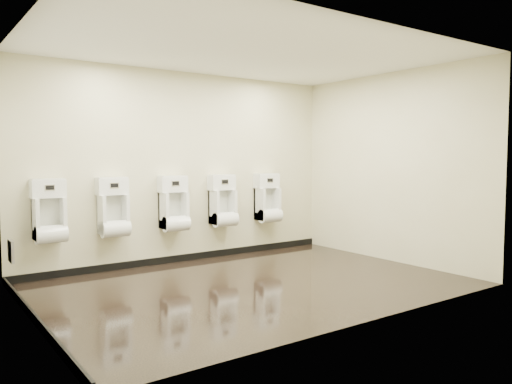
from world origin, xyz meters
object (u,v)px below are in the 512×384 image
urinal_2 (174,208)px  urinal_4 (268,202)px  urinal_1 (113,212)px  urinal_0 (50,216)px  access_panel (11,251)px  urinal_3 (223,205)px

urinal_2 → urinal_4: same height
urinal_1 → urinal_4: 2.58m
urinal_0 → urinal_4: (3.39, 0.00, 0.00)m
access_panel → urinal_0: urinal_0 is taller
access_panel → urinal_1: bearing=17.2°
access_panel → urinal_2: urinal_2 is taller
urinal_2 → urinal_3: (0.83, 0.00, 0.00)m
urinal_1 → urinal_2: size_ratio=1.00×
urinal_0 → urinal_2: 1.70m
urinal_0 → urinal_1: (0.81, 0.00, 0.00)m
access_panel → urinal_3: urinal_3 is taller
urinal_4 → urinal_1: bearing=180.0°
urinal_0 → urinal_2: bearing=0.0°
urinal_2 → urinal_3: bearing=0.0°
urinal_2 → urinal_4: size_ratio=1.00×
urinal_0 → urinal_1: bearing=0.0°
urinal_0 → urinal_4: same height
urinal_0 → access_panel: bearing=-141.4°
urinal_0 → urinal_3: size_ratio=1.00×
urinal_0 → urinal_2: size_ratio=1.00×
access_panel → urinal_2: bearing=10.5°
access_panel → urinal_0: size_ratio=0.32×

